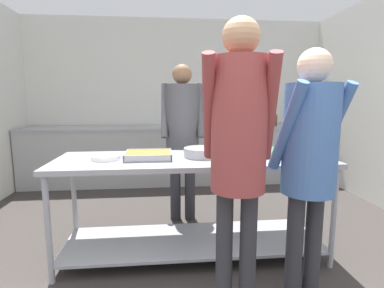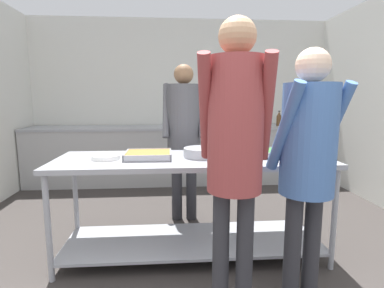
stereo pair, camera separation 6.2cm
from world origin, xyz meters
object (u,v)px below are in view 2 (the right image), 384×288
Objects in this scene: guest_serving_left at (308,151)px; sauce_pan at (202,152)px; serving_tray_vegetables at (260,153)px; cook_behind_counter at (184,126)px; plate_stack at (106,157)px; serving_tray_roast at (148,155)px; guest_serving_right at (235,139)px; water_bottle at (279,119)px.

sauce_pan is at bearing 130.29° from guest_serving_left.
cook_behind_counter is at bearing 129.01° from serving_tray_vegetables.
serving_tray_roast is (0.34, 0.02, 0.01)m from plate_stack.
plate_stack is 0.13× the size of guest_serving_right.
plate_stack is at bearing -178.76° from serving_tray_vegetables.
serving_tray_roast is at bearing -130.82° from water_bottle.
serving_tray_vegetables is 2.46m from water_bottle.
guest_serving_right is 1.60m from cook_behind_counter.
cook_behind_counter reaches higher than plate_stack.
serving_tray_vegetables is at bearing 97.09° from guest_serving_left.
cook_behind_counter is at bearing 49.57° from plate_stack.
cook_behind_counter is at bearing 66.64° from serving_tray_roast.
serving_tray_vegetables is at bearing -50.99° from cook_behind_counter.
serving_tray_roast is 0.96m from serving_tray_vegetables.
sauce_pan is 0.25× the size of guest_serving_right.
water_bottle is at bearing 72.89° from guest_serving_left.
serving_tray_vegetables is 0.30× the size of guest_serving_left.
guest_serving_left is 1.63m from cook_behind_counter.
sauce_pan is at bearing -123.74° from water_bottle.
guest_serving_right reaches higher than plate_stack.
water_bottle is (1.40, 3.07, -0.11)m from guest_serving_right.
guest_serving_left is at bearing -107.11° from water_bottle.
serving_tray_vegetables is at bearing -113.80° from water_bottle.
sauce_pan is 0.26× the size of cook_behind_counter.
cook_behind_counter is 7.00× the size of water_bottle.
plate_stack is at bearing -177.54° from sauce_pan.
guest_serving_left is (0.59, -0.70, 0.12)m from sauce_pan.
sauce_pan is 0.79m from cook_behind_counter.
guest_serving_left reaches higher than plate_stack.
plate_stack is 0.34m from serving_tray_roast.
water_bottle reaches higher than sauce_pan.
sauce_pan is 0.27× the size of guest_serving_left.
sauce_pan is 0.86m from guest_serving_right.
guest_serving_left is 6.78× the size of water_bottle.
plate_stack is 1.55m from guest_serving_left.
sauce_pan reaches higher than serving_tray_vegetables.
cook_behind_counter is at bearing 97.74° from guest_serving_right.
guest_serving_left is 0.92× the size of guest_serving_right.
guest_serving_left is (1.05, -0.68, 0.14)m from serving_tray_roast.
guest_serving_right reaches higher than serving_tray_vegetables.
serving_tray_roast is at bearing -179.44° from serving_tray_vegetables.
sauce_pan is 0.51m from serving_tray_vegetables.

